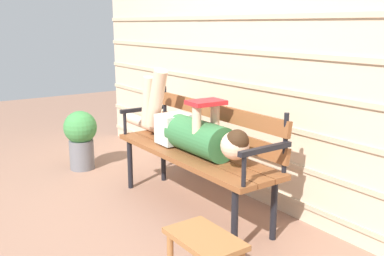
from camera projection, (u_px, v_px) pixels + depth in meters
ground_plane at (174, 215)px, 3.26m from camera, size 12.00×12.00×0.00m
house_siding at (252, 52)px, 3.40m from camera, size 4.84×0.08×2.37m
park_bench at (199, 145)px, 3.27m from camera, size 1.57×0.45×0.86m
reclining_person at (188, 130)px, 3.25m from camera, size 1.75×0.26×0.60m
footstool at (205, 247)px, 2.27m from camera, size 0.43×0.26×0.32m
potted_plant at (81, 136)px, 4.24m from camera, size 0.32×0.32×0.58m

